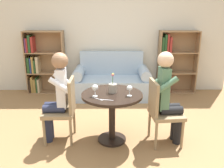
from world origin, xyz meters
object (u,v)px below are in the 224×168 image
(flower_vase, at_px, (113,87))
(wine_glass_right, at_px, (130,89))
(chair_left, at_px, (64,107))
(bookshelf_left, at_px, (41,64))
(bookshelf_right, at_px, (172,64))
(person_right, at_px, (168,96))
(couch, at_px, (112,82))
(wine_glass_left, at_px, (95,88))
(person_left, at_px, (57,94))
(chair_right, at_px, (161,110))

(flower_vase, bearing_deg, wine_glass_right, -31.40)
(chair_left, distance_m, wine_glass_right, 0.95)
(bookshelf_left, height_order, bookshelf_right, same)
(person_right, bearing_deg, couch, 16.50)
(chair_left, xyz_separation_m, person_right, (1.42, -0.07, 0.19))
(bookshelf_right, distance_m, wine_glass_left, 2.69)
(person_left, bearing_deg, bookshelf_right, 133.84)
(wine_glass_right, distance_m, flower_vase, 0.26)
(couch, relative_size, person_left, 1.26)
(couch, distance_m, person_left, 1.98)
(wine_glass_right, bearing_deg, flower_vase, 148.60)
(person_right, bearing_deg, bookshelf_left, 41.67)
(person_left, bearing_deg, chair_left, 90.70)
(couch, xyz_separation_m, flower_vase, (0.01, -1.78, 0.47))
(wine_glass_left, bearing_deg, chair_left, 163.73)
(person_left, bearing_deg, flower_vase, 90.35)
(person_left, xyz_separation_m, wine_glass_right, (0.98, -0.12, 0.12))
(person_right, height_order, wine_glass_left, person_right)
(wine_glass_right, bearing_deg, bookshelf_right, 63.28)
(bookshelf_left, distance_m, bookshelf_right, 2.87)
(bookshelf_left, xyz_separation_m, bookshelf_right, (2.87, -0.00, -0.00))
(couch, height_order, wine_glass_right, couch)
(bookshelf_right, xyz_separation_m, chair_right, (-0.66, -2.15, -0.15))
(bookshelf_right, height_order, flower_vase, bookshelf_right)
(wine_glass_left, relative_size, flower_vase, 0.59)
(couch, height_order, flower_vase, flower_vase)
(bookshelf_right, height_order, person_right, bookshelf_right)
(chair_right, distance_m, person_left, 1.43)
(couch, height_order, bookshelf_left, bookshelf_left)
(bookshelf_left, xyz_separation_m, wine_glass_right, (1.78, -2.18, 0.16))
(couch, distance_m, wine_glass_left, 2.00)
(chair_right, xyz_separation_m, person_left, (-1.42, 0.08, 0.19))
(wine_glass_right, bearing_deg, bookshelf_left, 129.14)
(person_right, bearing_deg, person_left, 81.87)
(wine_glass_left, bearing_deg, person_left, 166.49)
(bookshelf_left, bearing_deg, wine_glass_right, -50.86)
(person_right, distance_m, wine_glass_left, 0.98)
(wine_glass_left, bearing_deg, bookshelf_right, 54.81)
(person_left, bearing_deg, couch, 156.31)
(couch, xyz_separation_m, person_right, (0.75, -1.87, 0.37))
(wine_glass_right, relative_size, flower_vase, 0.53)
(person_left, distance_m, wine_glass_left, 0.56)
(chair_left, bearing_deg, flower_vase, 90.30)
(chair_right, xyz_separation_m, wine_glass_right, (-0.44, -0.03, 0.31))
(bookshelf_left, distance_m, flower_vase, 2.58)
(couch, bearing_deg, flower_vase, -89.70)
(person_left, bearing_deg, wine_glass_right, 82.27)
(bookshelf_left, relative_size, wine_glass_left, 8.52)
(chair_right, relative_size, person_left, 0.71)
(chair_right, bearing_deg, wine_glass_right, 88.57)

